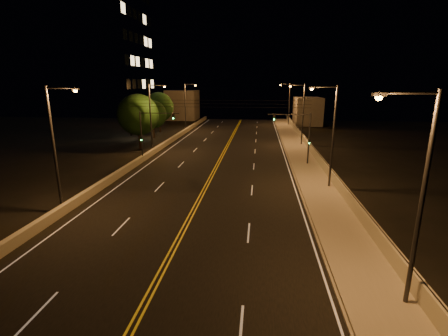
# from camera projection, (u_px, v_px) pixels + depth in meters

# --- Properties ---
(road) EXTENTS (18.00, 120.00, 0.02)m
(road) POSITION_uv_depth(u_px,v_px,m) (206.00, 187.00, 31.60)
(road) COLOR black
(road) RESTS_ON ground
(sidewalk) EXTENTS (3.60, 120.00, 0.30)m
(sidewalk) POSITION_uv_depth(u_px,v_px,m) (319.00, 189.00, 30.43)
(sidewalk) COLOR gray
(sidewalk) RESTS_ON ground
(curb) EXTENTS (0.14, 120.00, 0.15)m
(curb) POSITION_uv_depth(u_px,v_px,m) (299.00, 189.00, 30.64)
(curb) COLOR gray
(curb) RESTS_ON ground
(parapet_wall) EXTENTS (0.30, 120.00, 1.00)m
(parapet_wall) POSITION_uv_depth(u_px,v_px,m) (338.00, 183.00, 30.09)
(parapet_wall) COLOR #AAA58D
(parapet_wall) RESTS_ON sidewalk
(jersey_barrier) EXTENTS (0.45, 120.00, 0.75)m
(jersey_barrier) POSITION_uv_depth(u_px,v_px,m) (109.00, 180.00, 32.53)
(jersey_barrier) COLOR #AAA58D
(jersey_barrier) RESTS_ON ground
(distant_building_right) EXTENTS (6.00, 10.00, 6.42)m
(distant_building_right) POSITION_uv_depth(u_px,v_px,m) (307.00, 111.00, 78.32)
(distant_building_right) COLOR gray
(distant_building_right) RESTS_ON ground
(distant_building_left) EXTENTS (8.00, 8.00, 7.83)m
(distant_building_left) POSITION_uv_depth(u_px,v_px,m) (183.00, 105.00, 88.62)
(distant_building_left) COLOR gray
(distant_building_left) RESTS_ON ground
(parapet_rail) EXTENTS (0.06, 120.00, 0.06)m
(parapet_rail) POSITION_uv_depth(u_px,v_px,m) (339.00, 178.00, 29.96)
(parapet_rail) COLOR black
(parapet_rail) RESTS_ON parapet_wall
(lane_markings) EXTENTS (17.32, 116.00, 0.00)m
(lane_markings) POSITION_uv_depth(u_px,v_px,m) (206.00, 187.00, 31.52)
(lane_markings) COLOR silver
(lane_markings) RESTS_ON road
(streetlight_0) EXTENTS (2.55, 0.28, 9.64)m
(streetlight_0) POSITION_uv_depth(u_px,v_px,m) (417.00, 191.00, 13.32)
(streetlight_0) COLOR #2D2D33
(streetlight_0) RESTS_ON ground
(streetlight_1) EXTENTS (2.55, 0.28, 9.64)m
(streetlight_1) POSITION_uv_depth(u_px,v_px,m) (331.00, 131.00, 29.65)
(streetlight_1) COLOR #2D2D33
(streetlight_1) RESTS_ON ground
(streetlight_2) EXTENTS (2.55, 0.28, 9.64)m
(streetlight_2) POSITION_uv_depth(u_px,v_px,m) (302.00, 111.00, 50.61)
(streetlight_2) COLOR #2D2D33
(streetlight_2) RESTS_ON ground
(streetlight_3) EXTENTS (2.55, 0.28, 9.64)m
(streetlight_3) POSITION_uv_depth(u_px,v_px,m) (288.00, 102.00, 74.99)
(streetlight_3) COLOR #2D2D33
(streetlight_3) RESTS_ON ground
(streetlight_4) EXTENTS (2.55, 0.28, 9.64)m
(streetlight_4) POSITION_uv_depth(u_px,v_px,m) (57.00, 143.00, 24.08)
(streetlight_4) COLOR #2D2D33
(streetlight_4) RESTS_ON ground
(streetlight_5) EXTENTS (2.55, 0.28, 9.64)m
(streetlight_5) POSITION_uv_depth(u_px,v_px,m) (152.00, 114.00, 45.36)
(streetlight_5) COLOR #2D2D33
(streetlight_5) RESTS_ON ground
(streetlight_6) EXTENTS (2.55, 0.28, 9.64)m
(streetlight_6) POSITION_uv_depth(u_px,v_px,m) (186.00, 104.00, 66.31)
(streetlight_6) COLOR #2D2D33
(streetlight_6) RESTS_ON ground
(traffic_signal_right) EXTENTS (5.11, 0.31, 6.40)m
(traffic_signal_right) POSITION_uv_depth(u_px,v_px,m) (301.00, 133.00, 38.75)
(traffic_signal_right) COLOR #2D2D33
(traffic_signal_right) RESTS_ON ground
(traffic_signal_left) EXTENTS (5.11, 0.31, 6.40)m
(traffic_signal_left) POSITION_uv_depth(u_px,v_px,m) (148.00, 131.00, 40.73)
(traffic_signal_left) COLOR #2D2D33
(traffic_signal_left) RESTS_ON ground
(overhead_wires) EXTENTS (22.00, 0.03, 0.83)m
(overhead_wires) POSITION_uv_depth(u_px,v_px,m) (218.00, 104.00, 38.84)
(overhead_wires) COLOR black
(building_tower) EXTENTS (24.00, 15.00, 31.79)m
(building_tower) POSITION_uv_depth(u_px,v_px,m) (75.00, 51.00, 58.38)
(building_tower) COLOR gray
(building_tower) RESTS_ON ground
(tree_0) EXTENTS (6.12, 6.12, 8.29)m
(tree_0) POSITION_uv_depth(u_px,v_px,m) (138.00, 115.00, 48.18)
(tree_0) COLOR black
(tree_0) RESTS_ON ground
(tree_1) EXTENTS (5.02, 5.02, 6.81)m
(tree_1) POSITION_uv_depth(u_px,v_px,m) (153.00, 115.00, 58.25)
(tree_1) COLOR black
(tree_1) RESTS_ON ground
(tree_2) EXTENTS (5.93, 5.93, 8.04)m
(tree_2) POSITION_uv_depth(u_px,v_px,m) (159.00, 107.00, 65.04)
(tree_2) COLOR black
(tree_2) RESTS_ON ground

